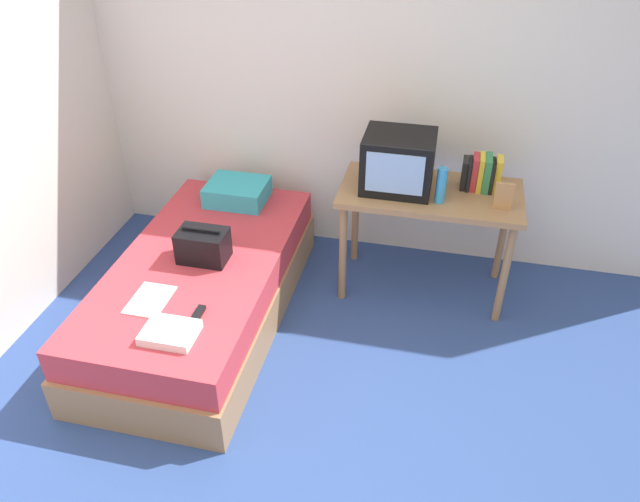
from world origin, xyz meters
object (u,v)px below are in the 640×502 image
Objects in this scene: water_bottle at (441,185)px; handbag at (203,245)px; picture_frame at (504,196)px; desk at (429,204)px; magazine at (150,300)px; folded_towel at (170,333)px; pillow at (237,192)px; book_row at (482,173)px; remote_dark at (197,315)px; tv at (398,162)px; bed at (203,289)px.

water_bottle is 0.77× the size of handbag.
desk is at bearing 162.89° from picture_frame.
folded_towel reaches higher than magazine.
picture_frame is at bearing 16.30° from handbag.
picture_frame is 0.60× the size of magazine.
book_row is at bearing 0.22° from pillow.
book_row is 1.97m from remote_dark.
book_row is at bearing 43.52° from folded_towel.
tv is 0.32m from water_bottle.
tv is 2.52× the size of picture_frame.
water_bottle is at bearing 179.98° from picture_frame.
pillow is 1.39× the size of handbag.
desk is 6.64× the size of picture_frame.
remote_dark is at bearing -146.83° from picture_frame.
picture_frame is at bearing 36.18° from folded_towel.
folded_towel is at bearing -113.15° from remote_dark.
tv is at bearing -4.90° from pillow.
picture_frame is at bearing 16.05° from bed.
tv is at bearing 53.28° from folded_towel.
picture_frame is 0.62× the size of folded_towel.
water_bottle reaches higher than picture_frame.
pillow is at bearing 99.33° from remote_dark.
water_bottle is 0.80× the size of magazine.
water_bottle is 1.64m from remote_dark.
picture_frame is 0.58× the size of handbag.
book_row is 1.38× the size of picture_frame.
folded_towel is at bearing -46.32° from magazine.
tv reaches higher than folded_towel.
pillow is at bearing 90.03° from bed.
handbag is at bearing 107.66° from remote_dark.
desk is at bearing -161.24° from book_row.
folded_towel is (0.13, -0.70, 0.27)m from bed.
desk is 7.44× the size of remote_dark.
book_row is at bearing 41.23° from remote_dark.
pillow reaches higher than folded_towel.
pillow is 1.44× the size of magazine.
tv is at bearing -179.52° from desk.
pillow is 2.68× the size of remote_dark.
bed is 0.35m from handbag.
book_row is (0.24, 0.24, -0.01)m from water_bottle.
folded_towel is (-1.23, -1.35, -0.17)m from desk.
tv is at bearing 29.70° from bed.
handbag is at bearing -155.20° from book_row.
pillow is 1.20m from magazine.
pillow is at bearing 93.17° from handbag.
water_bottle reaches higher than magazine.
bed is at bearing -155.63° from book_row.
bed is at bearing -160.00° from water_bottle.
book_row is 0.86× the size of folded_towel.
handbag reaches higher than folded_towel.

